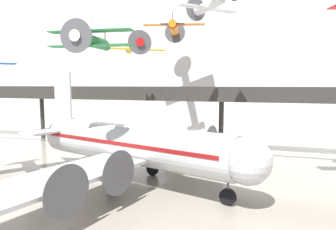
{
  "coord_description": "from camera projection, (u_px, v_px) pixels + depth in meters",
  "views": [
    {
      "loc": [
        5.16,
        -13.26,
        9.32
      ],
      "look_at": [
        -1.91,
        9.63,
        6.83
      ],
      "focal_mm": 32.0,
      "sensor_mm": 36.0,
      "label": 1
    }
  ],
  "objects": [
    {
      "name": "mezzanine_walkway",
      "position": [
        221.0,
        99.0,
        40.76
      ],
      "size": [
        110.0,
        3.2,
        8.96
      ],
      "color": "#2D2B28",
      "rests_on": "ground"
    },
    {
      "name": "suspended_plane_orange_highwing",
      "position": [
        174.0,
        28.0,
        45.19
      ],
      "size": [
        9.45,
        7.83,
        6.16
      ],
      "rotation": [
        0.0,
        0.0,
        1.8
      ],
      "color": "orange"
    },
    {
      "name": "suspended_plane_white_twin",
      "position": [
        210.0,
        5.0,
        30.28
      ],
      "size": [
        5.99,
        5.98,
        5.99
      ],
      "rotation": [
        0.0,
        0.0,
        2.35
      ],
      "color": "silver"
    },
    {
      "name": "airliner_silver_main",
      "position": [
        131.0,
        145.0,
        28.09
      ],
      "size": [
        26.02,
        30.22,
        10.61
      ],
      "rotation": [
        0.0,
        0.0,
        -0.29
      ],
      "color": "#B7BABF",
      "rests_on": "ground"
    },
    {
      "name": "suspended_plane_yellow_lowwing",
      "position": [
        134.0,
        47.0,
        34.94
      ],
      "size": [
        6.68,
        6.2,
        9.51
      ],
      "rotation": [
        0.0,
        0.0,
        5.34
      ],
      "color": "yellow"
    },
    {
      "name": "hangar_back_wall",
      "position": [
        230.0,
        58.0,
        51.15
      ],
      "size": [
        140.0,
        3.0,
        27.31
      ],
      "color": "silver",
      "rests_on": "ground"
    },
    {
      "name": "suspended_plane_green_biplane",
      "position": [
        92.0,
        41.0,
        24.37
      ],
      "size": [
        7.15,
        5.83,
        10.39
      ],
      "rotation": [
        0.0,
        0.0,
        4.81
      ],
      "color": "#1E6B33"
    }
  ]
}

